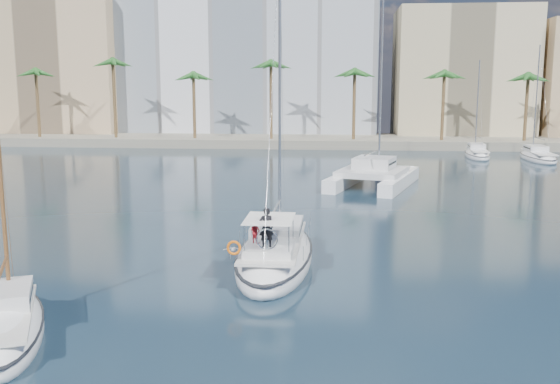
# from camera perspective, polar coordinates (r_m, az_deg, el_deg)

# --- Properties ---
(ground) EXTENTS (160.00, 160.00, 0.00)m
(ground) POSITION_cam_1_polar(r_m,az_deg,el_deg) (31.18, -0.79, -6.44)
(ground) COLOR black
(ground) RESTS_ON ground
(quay) EXTENTS (120.00, 14.00, 1.20)m
(quay) POSITION_cam_1_polar(r_m,az_deg,el_deg) (91.18, 3.28, 4.70)
(quay) COLOR gray
(quay) RESTS_ON ground
(building_modern) EXTENTS (42.00, 16.00, 28.00)m
(building_modern) POSITION_cam_1_polar(r_m,az_deg,el_deg) (104.01, -3.19, 12.72)
(building_modern) COLOR white
(building_modern) RESTS_ON ground
(building_tan_left) EXTENTS (22.00, 14.00, 22.00)m
(building_tan_left) POSITION_cam_1_polar(r_m,az_deg,el_deg) (108.63, -19.63, 10.47)
(building_tan_left) COLOR tan
(building_tan_left) RESTS_ON ground
(building_beige) EXTENTS (20.00, 14.00, 20.00)m
(building_beige) POSITION_cam_1_polar(r_m,az_deg,el_deg) (101.53, 16.23, 10.17)
(building_beige) COLOR #C5B48D
(building_beige) RESTS_ON ground
(palm_left) EXTENTS (3.60, 3.60, 12.30)m
(palm_left) POSITION_cam_1_polar(r_m,az_deg,el_deg) (94.41, -18.21, 10.29)
(palm_left) COLOR brown
(palm_left) RESTS_ON ground
(palm_centre) EXTENTS (3.60, 3.60, 12.30)m
(palm_centre) POSITION_cam_1_polar(r_m,az_deg,el_deg) (86.84, 3.24, 10.84)
(palm_centre) COLOR brown
(palm_centre) RESTS_ON ground
(main_sloop) EXTENTS (3.64, 11.37, 16.87)m
(main_sloop) POSITION_cam_1_polar(r_m,az_deg,el_deg) (30.67, -0.45, -5.70)
(main_sloop) COLOR white
(main_sloop) RESTS_ON ground
(small_sloop) EXTENTS (5.40, 8.14, 11.23)m
(small_sloop) POSITION_cam_1_polar(r_m,az_deg,el_deg) (24.14, -23.69, -11.20)
(small_sloop) COLOR white
(small_sloop) RESTS_ON ground
(catamaran) EXTENTS (8.88, 12.71, 16.87)m
(catamaran) POSITION_cam_1_polar(r_m,az_deg,el_deg) (54.64, 8.56, 1.73)
(catamaran) COLOR white
(catamaran) RESTS_ON ground
(seagull) EXTENTS (1.09, 0.47, 0.20)m
(seagull) POSITION_cam_1_polar(r_m,az_deg,el_deg) (32.25, -4.27, -5.25)
(seagull) COLOR silver
(seagull) RESTS_ON ground
(moored_yacht_a) EXTENTS (3.37, 9.52, 11.90)m
(moored_yacht_a) POSITION_cam_1_polar(r_m,az_deg,el_deg) (79.07, 17.56, 3.04)
(moored_yacht_a) COLOR white
(moored_yacht_a) RESTS_ON ground
(moored_yacht_b) EXTENTS (3.32, 10.83, 13.72)m
(moored_yacht_b) POSITION_cam_1_polar(r_m,az_deg,el_deg) (78.80, 22.49, 2.72)
(moored_yacht_b) COLOR white
(moored_yacht_b) RESTS_ON ground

